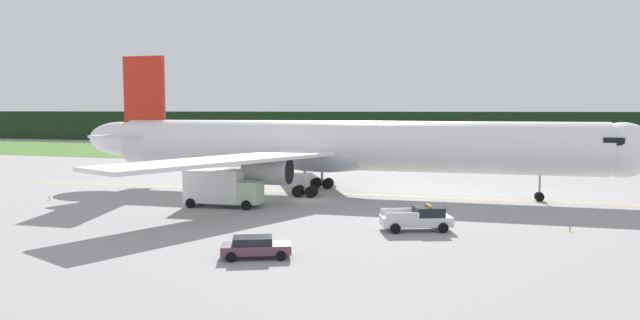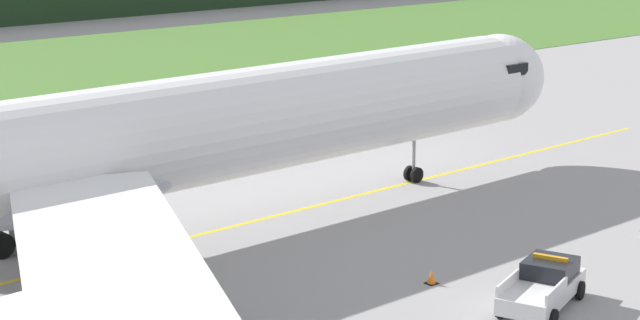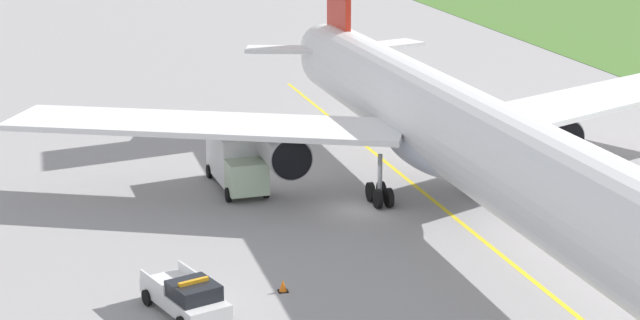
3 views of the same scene
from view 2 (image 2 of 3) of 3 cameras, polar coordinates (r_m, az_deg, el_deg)
name	(u,v)px [view 2 (image 2 of 3)]	position (r m, az deg, el deg)	size (l,w,h in m)	color
ground	(124,297)	(47.68, -9.86, -6.85)	(320.00, 320.00, 0.00)	gray
taxiway_centerline_main	(120,254)	(52.99, -10.10, -4.72)	(82.39, 0.30, 0.01)	yellow
airliner	(101,151)	(51.25, -11.02, 0.47)	(61.44, 51.26, 15.23)	white
ops_pickup_truck	(544,285)	(46.60, 11.24, -6.23)	(5.62, 3.84, 1.94)	silver
apron_cone	(432,277)	(48.66, 5.66, -5.91)	(0.49, 0.49, 0.61)	black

